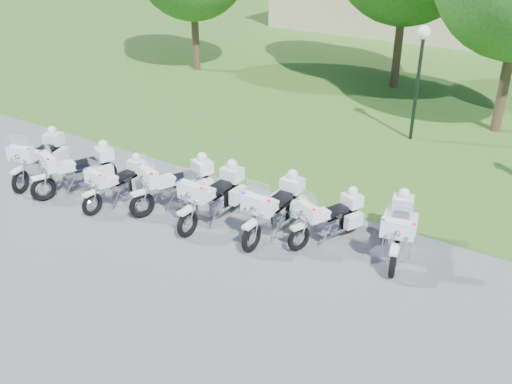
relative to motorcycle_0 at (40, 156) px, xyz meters
The scene contains 11 objects.
ground 6.09m from the motorcycle_0, ahead, with size 100.00×100.00×0.00m, color #58585D.
grass_lawn 27.58m from the motorcycle_0, 77.32° to the left, with size 100.00×48.00×0.01m, color #33651F.
motorcycle_0 is the anchor object (origin of this frame).
motorcycle_1 1.65m from the motorcycle_0, ahead, with size 1.41×2.37×1.68m.
motorcycle_2 3.08m from the motorcycle_0, ahead, with size 0.83×2.23×1.50m.
motorcycle_3 4.65m from the motorcycle_0, 10.10° to the left, with size 1.41×2.40×1.70m.
motorcycle_4 5.88m from the motorcycle_0, ahead, with size 0.85×2.55×1.71m.
motorcycle_5 7.56m from the motorcycle_0, ahead, with size 0.85×2.56×1.72m.
motorcycle_6 8.89m from the motorcycle_0, ahead, with size 1.28×2.10×1.50m.
motorcycle_7 10.53m from the motorcycle_0, ahead, with size 1.19×2.36×1.62m.
lamp_post 12.43m from the motorcycle_0, 48.15° to the left, with size 0.44×0.44×3.89m.
Camera 1 is at (7.75, -9.40, 7.33)m, focal length 40.00 mm.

